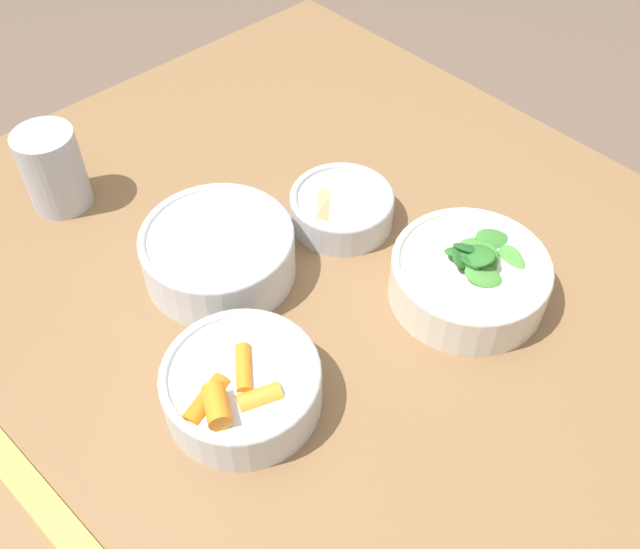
{
  "coord_description": "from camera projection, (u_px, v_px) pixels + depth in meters",
  "views": [
    {
      "loc": [
        -0.45,
        0.39,
        1.36
      ],
      "look_at": [
        -0.05,
        0.02,
        0.76
      ],
      "focal_mm": 40.0,
      "sensor_mm": 36.0,
      "label": 1
    }
  ],
  "objects": [
    {
      "name": "bowl_greens",
      "position": [
        470.0,
        276.0,
        0.81
      ],
      "size": [
        0.18,
        0.18,
        0.09
      ],
      "color": "silver",
      "rests_on": "dining_table"
    },
    {
      "name": "dining_table",
      "position": [
        304.0,
        323.0,
        0.96
      ],
      "size": [
        0.98,
        0.91,
        0.73
      ],
      "color": "olive",
      "rests_on": "ground_plane"
    },
    {
      "name": "bowl_carrots",
      "position": [
        241.0,
        385.0,
        0.72
      ],
      "size": [
        0.16,
        0.16,
        0.07
      ],
      "color": "silver",
      "rests_on": "dining_table"
    },
    {
      "name": "bowl_beans_hotdog",
      "position": [
        219.0,
        253.0,
        0.84
      ],
      "size": [
        0.18,
        0.18,
        0.06
      ],
      "color": "silver",
      "rests_on": "dining_table"
    },
    {
      "name": "ground_plane",
      "position": [
        309.0,
        512.0,
        1.41
      ],
      "size": [
        10.0,
        10.0,
        0.0
      ],
      "primitive_type": "plane",
      "color": "brown"
    },
    {
      "name": "bowl_cookies",
      "position": [
        342.0,
        207.0,
        0.9
      ],
      "size": [
        0.13,
        0.13,
        0.05
      ],
      "color": "silver",
      "rests_on": "dining_table"
    },
    {
      "name": "ruler",
      "position": [
        76.0,
        544.0,
        0.64
      ],
      "size": [
        0.34,
        0.05,
        0.0
      ],
      "color": "#EADB4C",
      "rests_on": "dining_table"
    },
    {
      "name": "cup",
      "position": [
        53.0,
        169.0,
        0.91
      ],
      "size": [
        0.08,
        0.08,
        0.11
      ],
      "color": "#B2B7C1",
      "rests_on": "dining_table"
    }
  ]
}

